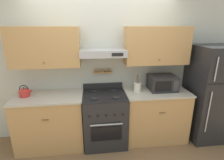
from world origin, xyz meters
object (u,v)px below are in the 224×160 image
Objects in this scene: stove_range at (105,118)px; microwave at (162,83)px; tea_kettle at (24,92)px; utensil_crock at (137,87)px; refrigerator at (213,93)px.

stove_range is 1.20m from microwave.
microwave is (1.03, 0.07, 0.60)m from stove_range.
stove_range is 1.40m from tea_kettle.
microwave is at bearing 2.24° from utensil_crock.
refrigerator is 5.57× the size of utensil_crock.
refrigerator reaches higher than utensil_crock.
stove_range is 0.59× the size of refrigerator.
microwave reaches higher than tea_kettle.
microwave reaches higher than stove_range.
tea_kettle is at bearing -180.00° from utensil_crock.
refrigerator is at bearing -0.76° from stove_range.
microwave is 1.50× the size of utensil_crock.
tea_kettle is 2.32m from microwave.
stove_range is 0.80m from utensil_crock.
stove_range is 2.20× the size of microwave.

